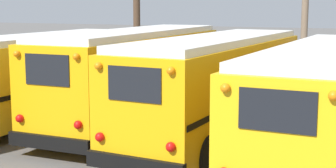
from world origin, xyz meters
The scene contains 7 objects.
ground_plane centered at (0.00, 0.00, 0.00)m, with size 160.00×160.00×0.00m, color #5B5956.
school_bus_0 centered at (-4.87, -0.54, 1.66)m, with size 2.60×10.54×3.04m.
school_bus_1 centered at (-1.62, 0.87, 1.76)m, with size 2.66×10.13×3.23m.
school_bus_2 centered at (1.62, 0.02, 1.72)m, with size 2.97×10.12×3.14m.
school_bus_3 centered at (4.87, -0.68, 1.65)m, with size 2.83×10.84×3.02m.
utility_pole centered at (2.21, 11.56, 4.03)m, with size 1.80×0.33×7.83m.
fence_line centered at (0.00, 7.52, 0.99)m, with size 17.80×0.06×1.42m.
Camera 1 is at (6.60, -14.68, 4.07)m, focal length 55.00 mm.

